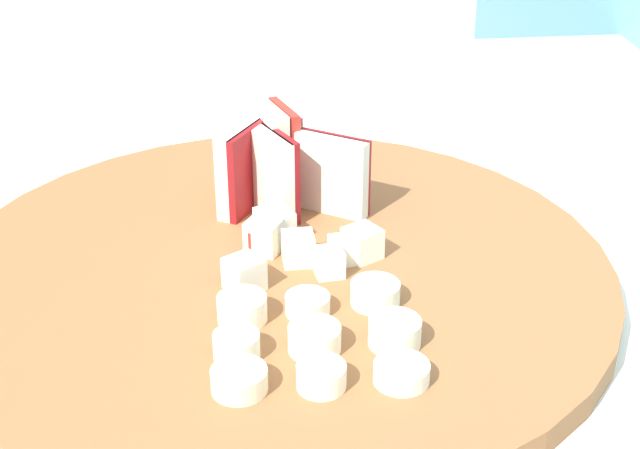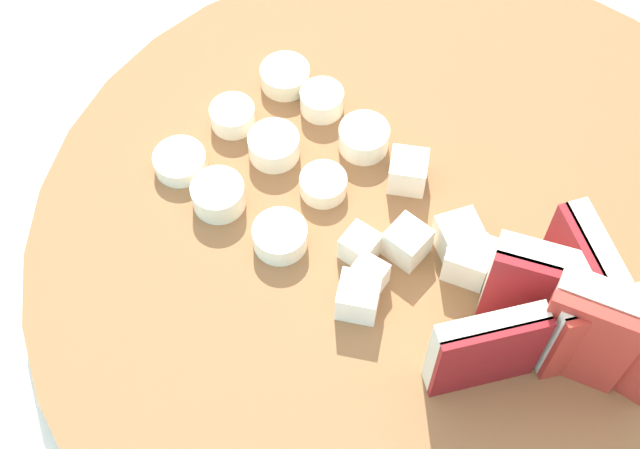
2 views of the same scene
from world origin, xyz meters
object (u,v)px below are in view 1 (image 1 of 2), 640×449
at_px(apple_wedge_fan, 276,163).
at_px(apple_dice_pile, 292,243).
at_px(banana_slice_rows, 316,336).
at_px(cutting_board, 277,274).

xyz_separation_m(apple_wedge_fan, apple_dice_pile, (0.08, 0.00, -0.02)).
bearing_deg(apple_wedge_fan, apple_dice_pile, 2.66).
bearing_deg(banana_slice_rows, cutting_board, -171.14).
bearing_deg(apple_dice_pile, cutting_board, -59.43).
bearing_deg(banana_slice_rows, apple_wedge_fan, -177.35).
bearing_deg(apple_wedge_fan, cutting_board, -4.24).
relative_size(cutting_board, apple_wedge_fan, 4.03).
bearing_deg(cutting_board, apple_wedge_fan, 175.76).
bearing_deg(apple_dice_pile, apple_wedge_fan, -177.34).
relative_size(apple_wedge_fan, apple_dice_pile, 1.02).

